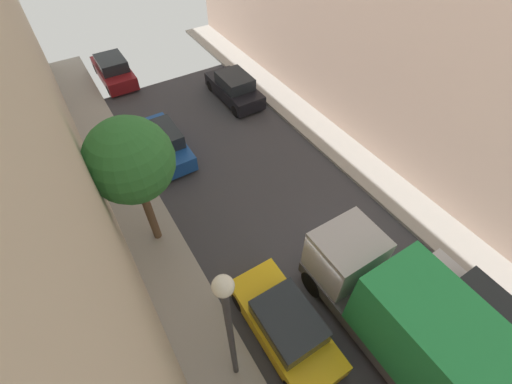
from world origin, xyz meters
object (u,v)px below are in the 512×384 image
parked_car_right_3 (234,88)px  delivery_truck (407,322)px  lamp_post (229,323)px  potted_plant_2 (110,181)px  street_tree_0 (131,161)px  parked_car_right_2 (475,312)px  parked_car_left_3 (285,325)px  parked_car_left_5 (114,70)px  parked_car_left_4 (163,143)px

parked_car_right_3 → delivery_truck: delivery_truck is taller
lamp_post → potted_plant_2: bearing=95.9°
street_tree_0 → parked_car_right_2: bearing=-48.9°
parked_car_left_3 → potted_plant_2: bearing=107.2°
parked_car_right_2 → parked_car_right_3: 15.72m
parked_car_left_5 → delivery_truck: (2.70, -20.66, 1.07)m
parked_car_left_5 → delivery_truck: bearing=-82.6°
parked_car_left_4 → parked_car_right_3: bearing=24.8°
parked_car_left_5 → lamp_post: lamp_post is taller
parked_car_left_5 → parked_car_left_4: bearing=-90.0°
parked_car_left_3 → parked_car_right_3: same height
parked_car_left_4 → potted_plant_2: 3.08m
parked_car_left_4 → parked_car_right_3: same height
parked_car_left_3 → parked_car_left_5: same height
street_tree_0 → lamp_post: (0.22, -5.93, -0.30)m
parked_car_right_2 → street_tree_0: size_ratio=0.77×
parked_car_right_2 → parked_car_right_3: size_ratio=1.00×
street_tree_0 → lamp_post: lamp_post is taller
parked_car_left_3 → parked_car_left_5: 18.62m
parked_car_left_4 → street_tree_0: size_ratio=0.77×
parked_car_right_3 → street_tree_0: bearing=-136.6°
parked_car_left_4 → lamp_post: bearing=-100.2°
delivery_truck → parked_car_left_3: bearing=142.9°
parked_car_right_3 → potted_plant_2: parked_car_right_3 is taller
parked_car_left_4 → parked_car_left_5: size_ratio=1.00×
parked_car_right_2 → parked_car_left_3: bearing=152.0°
parked_car_left_5 → street_tree_0: 13.48m
potted_plant_2 → parked_car_left_5: bearing=72.8°
parked_car_left_3 → street_tree_0: 7.04m
street_tree_0 → potted_plant_2: size_ratio=6.77×
potted_plant_2 → lamp_post: lamp_post is taller
lamp_post → parked_car_left_3: bearing=5.2°
parked_car_left_5 → parked_car_right_2: (5.40, -21.48, 0.00)m
parked_car_right_2 → street_tree_0: street_tree_0 is taller
parked_car_left_3 → parked_car_right_2: same height
parked_car_left_5 → potted_plant_2: bearing=-107.2°
parked_car_left_3 → street_tree_0: (-2.12, 5.76, 3.46)m
parked_car_right_3 → street_tree_0: (-7.52, -7.10, 3.46)m
parked_car_left_3 → street_tree_0: bearing=110.2°
lamp_post → parked_car_left_5: bearing=84.2°
parked_car_left_3 → parked_car_right_2: size_ratio=1.00×
potted_plant_2 → parked_car_left_4: bearing=20.1°
parked_car_right_3 → street_tree_0: size_ratio=0.77×
lamp_post → parked_car_right_2: bearing=-20.3°
street_tree_0 → potted_plant_2: bearing=102.2°
street_tree_0 → lamp_post: bearing=-87.9°
parked_car_left_3 → parked_car_right_3: (5.40, 12.85, 0.00)m
potted_plant_2 → parked_car_left_3: bearing=-72.8°
delivery_truck → lamp_post: 5.39m
street_tree_0 → lamp_post: size_ratio=0.96×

